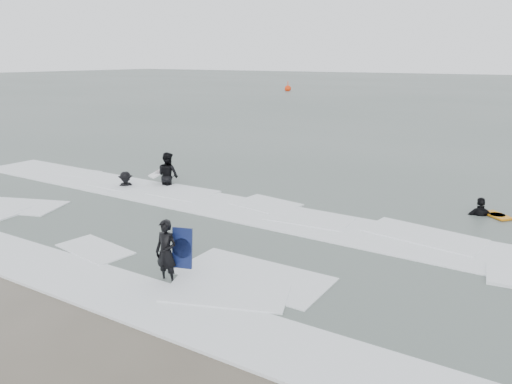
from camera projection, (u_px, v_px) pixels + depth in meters
The scene contains 8 objects.
ground at pixel (140, 284), 11.66m from camera, with size 320.00×320.00×0.00m, color brown.
surfer_centre at pixel (168, 283), 11.74m from camera, with size 0.57×0.37×1.57m, color black.
surfer_wading at pixel (169, 186), 20.56m from camera, with size 0.96×0.74×1.97m, color black.
surfer_breaker at pixel (126, 188), 20.20m from camera, with size 0.99×0.57×1.54m, color black.
surfer_right_near at pixel (480, 217), 16.61m from camera, with size 1.06×0.44×1.80m, color black.
surf_foam at pixel (232, 236), 14.65m from camera, with size 30.03×9.06×0.09m.
bodyboards at pixel (280, 204), 16.25m from camera, with size 13.36×9.90×1.25m.
buoy at pixel (288, 89), 77.57m from camera, with size 1.00×1.00×1.65m.
Camera 1 is at (8.07, -7.51, 5.13)m, focal length 35.00 mm.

